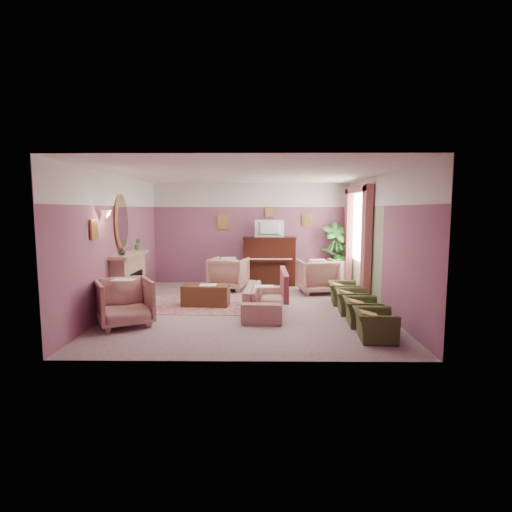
{
  "coord_description": "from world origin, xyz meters",
  "views": [
    {
      "loc": [
        0.26,
        -8.27,
        2.07
      ],
      "look_at": [
        0.16,
        0.4,
        1.06
      ],
      "focal_mm": 28.0,
      "sensor_mm": 36.0,
      "label": 1
    }
  ],
  "objects_px": {
    "television": "(270,227)",
    "olive_chair_a": "(375,320)",
    "piano": "(269,261)",
    "floral_armchair_front": "(125,300)",
    "olive_chair_d": "(343,290)",
    "olive_chair_c": "(352,298)",
    "floral_armchair_right": "(317,274)",
    "sofa": "(264,294)",
    "floral_armchair_left": "(229,272)",
    "side_table": "(338,272)",
    "olive_chair_b": "(362,308)",
    "coffee_table": "(206,295)"
  },
  "relations": [
    {
      "from": "piano",
      "to": "television",
      "type": "bearing_deg",
      "value": -90.0
    },
    {
      "from": "piano",
      "to": "side_table",
      "type": "relative_size",
      "value": 2.0
    },
    {
      "from": "floral_armchair_left",
      "to": "piano",
      "type": "bearing_deg",
      "value": 33.63
    },
    {
      "from": "olive_chair_c",
      "to": "television",
      "type": "bearing_deg",
      "value": 117.7
    },
    {
      "from": "olive_chair_a",
      "to": "floral_armchair_front",
      "type": "bearing_deg",
      "value": 170.24
    },
    {
      "from": "sofa",
      "to": "olive_chair_b",
      "type": "bearing_deg",
      "value": -24.96
    },
    {
      "from": "coffee_table",
      "to": "floral_armchair_front",
      "type": "xyz_separation_m",
      "value": [
        -1.25,
        -1.51,
        0.24
      ]
    },
    {
      "from": "television",
      "to": "side_table",
      "type": "height_order",
      "value": "television"
    },
    {
      "from": "floral_armchair_right",
      "to": "olive_chair_b",
      "type": "distance_m",
      "value": 2.82
    },
    {
      "from": "sofa",
      "to": "floral_armchair_front",
      "type": "xyz_separation_m",
      "value": [
        -2.51,
        -0.9,
        0.09
      ]
    },
    {
      "from": "television",
      "to": "floral_armchair_right",
      "type": "distance_m",
      "value": 1.95
    },
    {
      "from": "coffee_table",
      "to": "floral_armchair_left",
      "type": "xyz_separation_m",
      "value": [
        0.36,
        1.76,
        0.24
      ]
    },
    {
      "from": "television",
      "to": "olive_chair_a",
      "type": "height_order",
      "value": "television"
    },
    {
      "from": "television",
      "to": "olive_chair_a",
      "type": "bearing_deg",
      "value": -71.2
    },
    {
      "from": "piano",
      "to": "olive_chair_d",
      "type": "relative_size",
      "value": 1.91
    },
    {
      "from": "floral_armchair_front",
      "to": "olive_chair_b",
      "type": "bearing_deg",
      "value": 1.15
    },
    {
      "from": "olive_chair_b",
      "to": "floral_armchair_left",
      "type": "bearing_deg",
      "value": 129.92
    },
    {
      "from": "floral_armchair_left",
      "to": "side_table",
      "type": "xyz_separation_m",
      "value": [
        2.96,
        0.67,
        -0.12
      ]
    },
    {
      "from": "piano",
      "to": "olive_chair_c",
      "type": "bearing_deg",
      "value": -62.69
    },
    {
      "from": "olive_chair_a",
      "to": "floral_armchair_right",
      "type": "bearing_deg",
      "value": 96.56
    },
    {
      "from": "television",
      "to": "floral_armchair_right",
      "type": "bearing_deg",
      "value": -42.15
    },
    {
      "from": "olive_chair_b",
      "to": "olive_chair_d",
      "type": "distance_m",
      "value": 1.64
    },
    {
      "from": "olive_chair_b",
      "to": "side_table",
      "type": "height_order",
      "value": "side_table"
    },
    {
      "from": "olive_chair_b",
      "to": "olive_chair_c",
      "type": "xyz_separation_m",
      "value": [
        0.0,
        0.82,
        0.0
      ]
    },
    {
      "from": "coffee_table",
      "to": "olive_chair_b",
      "type": "bearing_deg",
      "value": -25.3
    },
    {
      "from": "floral_armchair_left",
      "to": "olive_chair_c",
      "type": "distance_m",
      "value": 3.56
    },
    {
      "from": "sofa",
      "to": "olive_chair_b",
      "type": "xyz_separation_m",
      "value": [
        1.76,
        -0.82,
        -0.07
      ]
    },
    {
      "from": "side_table",
      "to": "sofa",
      "type": "bearing_deg",
      "value": -124.12
    },
    {
      "from": "floral_armchair_left",
      "to": "side_table",
      "type": "relative_size",
      "value": 1.34
    },
    {
      "from": "television",
      "to": "sofa",
      "type": "relative_size",
      "value": 0.42
    },
    {
      "from": "piano",
      "to": "side_table",
      "type": "height_order",
      "value": "piano"
    },
    {
      "from": "olive_chair_d",
      "to": "coffee_table",
      "type": "bearing_deg",
      "value": -175.95
    },
    {
      "from": "olive_chair_a",
      "to": "olive_chair_c",
      "type": "height_order",
      "value": "same"
    },
    {
      "from": "floral_armchair_front",
      "to": "side_table",
      "type": "xyz_separation_m",
      "value": [
        4.57,
        3.94,
        -0.12
      ]
    },
    {
      "from": "side_table",
      "to": "olive_chair_b",
      "type": "bearing_deg",
      "value": -94.47
    },
    {
      "from": "sofa",
      "to": "floral_armchair_right",
      "type": "relative_size",
      "value": 2.02
    },
    {
      "from": "olive_chair_a",
      "to": "olive_chair_d",
      "type": "relative_size",
      "value": 1.0
    },
    {
      "from": "floral_armchair_right",
      "to": "side_table",
      "type": "distance_m",
      "value": 1.3
    },
    {
      "from": "piano",
      "to": "television",
      "type": "height_order",
      "value": "television"
    },
    {
      "from": "floral_armchair_left",
      "to": "olive_chair_b",
      "type": "xyz_separation_m",
      "value": [
        2.66,
        -3.18,
        -0.15
      ]
    },
    {
      "from": "floral_armchair_right",
      "to": "floral_armchair_front",
      "type": "bearing_deg",
      "value": -143.33
    },
    {
      "from": "piano",
      "to": "olive_chair_d",
      "type": "bearing_deg",
      "value": -54.85
    },
    {
      "from": "olive_chair_a",
      "to": "piano",
      "type": "bearing_deg",
      "value": 108.61
    },
    {
      "from": "floral_armchair_right",
      "to": "olive_chair_c",
      "type": "xyz_separation_m",
      "value": [
        0.41,
        -1.96,
        -0.15
      ]
    },
    {
      "from": "sofa",
      "to": "olive_chair_a",
      "type": "height_order",
      "value": "sofa"
    },
    {
      "from": "olive_chair_b",
      "to": "side_table",
      "type": "relative_size",
      "value": 1.05
    },
    {
      "from": "floral_armchair_front",
      "to": "olive_chair_d",
      "type": "distance_m",
      "value": 4.61
    },
    {
      "from": "floral_armchair_right",
      "to": "olive_chair_a",
      "type": "distance_m",
      "value": 3.63
    },
    {
      "from": "floral_armchair_front",
      "to": "olive_chair_d",
      "type": "height_order",
      "value": "floral_armchair_front"
    },
    {
      "from": "floral_armchair_right",
      "to": "olive_chair_c",
      "type": "bearing_deg",
      "value": -78.08
    }
  ]
}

